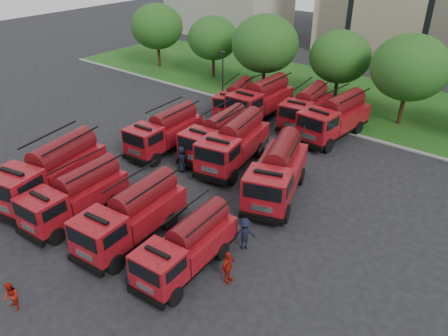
% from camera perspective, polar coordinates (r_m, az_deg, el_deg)
% --- Properties ---
extents(ground, '(140.00, 140.00, 0.00)m').
position_cam_1_polar(ground, '(27.45, -6.19, -5.99)').
color(ground, black).
rests_on(ground, ground).
extents(lawn, '(70.00, 16.00, 0.12)m').
position_cam_1_polar(lawn, '(47.37, 16.34, 8.64)').
color(lawn, '#134A13').
rests_on(lawn, ground).
extents(curb, '(70.00, 0.30, 0.14)m').
position_cam_1_polar(curb, '(40.42, 11.69, 5.72)').
color(curb, gray).
rests_on(curb, ground).
extents(side_building, '(18.00, 12.00, 10.00)m').
position_cam_1_polar(side_building, '(76.20, 0.64, 21.03)').
color(side_building, '#9B9689').
rests_on(side_building, ground).
extents(tree_0, '(6.30, 6.30, 7.70)m').
position_cam_1_polar(tree_0, '(56.09, -8.77, 17.81)').
color(tree_0, '#382314').
rests_on(tree_0, ground).
extents(tree_1, '(5.71, 5.71, 6.98)m').
position_cam_1_polar(tree_1, '(51.52, -1.44, 16.60)').
color(tree_1, '#382314').
rests_on(tree_1, ground).
extents(tree_2, '(6.72, 6.72, 8.22)m').
position_cam_1_polar(tree_2, '(45.53, 5.38, 15.85)').
color(tree_2, '#382314').
rests_on(tree_2, ground).
extents(tree_3, '(5.88, 5.88, 7.19)m').
position_cam_1_polar(tree_3, '(44.62, 14.91, 13.86)').
color(tree_3, '#382314').
rests_on(tree_3, ground).
extents(tree_4, '(6.55, 6.55, 8.01)m').
position_cam_1_polar(tree_4, '(40.88, 23.13, 11.97)').
color(tree_4, '#382314').
rests_on(tree_4, ground).
extents(lamp_post_0, '(0.60, 0.25, 5.11)m').
position_cam_1_polar(lamp_post_0, '(43.93, -0.17, 12.15)').
color(lamp_post_0, black).
rests_on(lamp_post_0, ground).
extents(fire_truck_0, '(4.30, 8.40, 3.65)m').
position_cam_1_polar(fire_truck_0, '(30.27, -21.66, -0.40)').
color(fire_truck_0, black).
rests_on(fire_truck_0, ground).
extents(fire_truck_1, '(2.88, 6.95, 3.09)m').
position_cam_1_polar(fire_truck_1, '(27.70, -18.79, -3.35)').
color(fire_truck_1, black).
rests_on(fire_truck_1, ground).
extents(fire_truck_2, '(3.12, 7.31, 3.24)m').
position_cam_1_polar(fire_truck_2, '(24.91, -11.93, -6.02)').
color(fire_truck_2, black).
rests_on(fire_truck_2, ground).
extents(fire_truck_3, '(2.71, 6.54, 2.91)m').
position_cam_1_polar(fire_truck_3, '(22.59, -4.82, -10.09)').
color(fire_truck_3, black).
rests_on(fire_truck_3, ground).
extents(fire_truck_4, '(2.95, 7.18, 3.20)m').
position_cam_1_polar(fire_truck_4, '(34.61, -7.70, 4.80)').
color(fire_truck_4, black).
rests_on(fire_truck_4, ground).
extents(fire_truck_5, '(3.10, 7.30, 3.24)m').
position_cam_1_polar(fire_truck_5, '(33.61, -0.86, 4.35)').
color(fire_truck_5, black).
rests_on(fire_truck_5, ground).
extents(fire_truck_6, '(3.96, 7.94, 3.46)m').
position_cam_1_polar(fire_truck_6, '(32.11, 1.34, 3.31)').
color(fire_truck_6, black).
rests_on(fire_truck_6, ground).
extents(fire_truck_7, '(4.98, 8.17, 3.52)m').
position_cam_1_polar(fire_truck_7, '(28.44, 6.99, -0.46)').
color(fire_truck_7, black).
rests_on(fire_truck_7, ground).
extents(fire_truck_8, '(3.79, 6.66, 2.88)m').
position_cam_1_polar(fire_truck_8, '(41.66, 1.56, 9.08)').
color(fire_truck_8, black).
rests_on(fire_truck_8, ground).
extents(fire_truck_9, '(2.89, 7.73, 3.51)m').
position_cam_1_polar(fire_truck_9, '(40.60, 4.82, 8.92)').
color(fire_truck_9, black).
rests_on(fire_truck_9, ground).
extents(fire_truck_10, '(3.31, 7.37, 3.24)m').
position_cam_1_polar(fire_truck_10, '(39.72, 10.67, 7.84)').
color(fire_truck_10, black).
rests_on(fire_truck_10, ground).
extents(fire_truck_11, '(3.40, 7.96, 3.53)m').
position_cam_1_polar(fire_truck_11, '(37.56, 14.25, 6.42)').
color(fire_truck_11, black).
rests_on(fire_truck_11, ground).
extents(firefighter_0, '(0.68, 0.53, 1.73)m').
position_cam_1_polar(firefighter_0, '(22.59, -11.96, -15.75)').
color(firefighter_0, black).
rests_on(firefighter_0, ground).
extents(firefighter_1, '(0.77, 0.45, 1.54)m').
position_cam_1_polar(firefighter_1, '(23.60, -25.63, -16.25)').
color(firefighter_1, '#A0160C').
rests_on(firefighter_1, ground).
extents(firefighter_2, '(0.67, 1.12, 1.85)m').
position_cam_1_polar(firefighter_2, '(22.74, 0.50, -14.57)').
color(firefighter_2, '#A0160C').
rests_on(firefighter_2, ground).
extents(firefighter_3, '(1.36, 1.32, 1.94)m').
position_cam_1_polar(firefighter_3, '(24.74, 2.64, -10.34)').
color(firefighter_3, black).
rests_on(firefighter_3, ground).
extents(firefighter_4, '(1.15, 1.06, 1.97)m').
position_cam_1_polar(firefighter_4, '(32.05, -5.44, -0.38)').
color(firefighter_4, black).
rests_on(firefighter_4, ground).
extents(firefighter_5, '(1.48, 0.86, 1.50)m').
position_cam_1_polar(firefighter_5, '(27.33, 4.78, -6.09)').
color(firefighter_5, '#A0160C').
rests_on(firefighter_5, ground).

